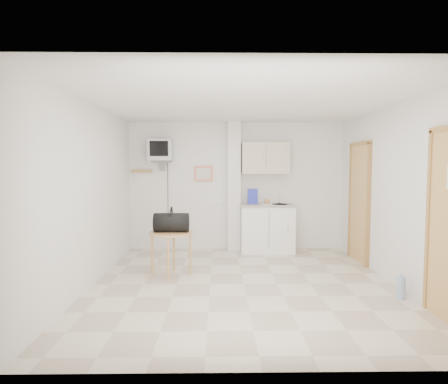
{
  "coord_description": "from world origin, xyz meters",
  "views": [
    {
      "loc": [
        -0.35,
        -5.13,
        1.65
      ],
      "look_at": [
        -0.27,
        0.6,
        1.25
      ],
      "focal_mm": 30.0,
      "sensor_mm": 36.0,
      "label": 1
    }
  ],
  "objects_px": {
    "duffel_bag": "(172,222)",
    "water_bottle": "(401,288)",
    "round_table": "(171,237)",
    "crt_television": "(161,151)"
  },
  "relations": [
    {
      "from": "round_table",
      "to": "water_bottle",
      "type": "xyz_separation_m",
      "value": [
        2.98,
        -1.08,
        -0.43
      ]
    },
    {
      "from": "crt_television",
      "to": "duffel_bag",
      "type": "distance_m",
      "value": 1.96
    },
    {
      "from": "round_table",
      "to": "duffel_bag",
      "type": "height_order",
      "value": "duffel_bag"
    },
    {
      "from": "duffel_bag",
      "to": "crt_television",
      "type": "bearing_deg",
      "value": 104.13
    },
    {
      "from": "duffel_bag",
      "to": "water_bottle",
      "type": "xyz_separation_m",
      "value": [
        2.98,
        -1.08,
        -0.66
      ]
    },
    {
      "from": "duffel_bag",
      "to": "water_bottle",
      "type": "bearing_deg",
      "value": -19.91
    },
    {
      "from": "crt_television",
      "to": "duffel_bag",
      "type": "xyz_separation_m",
      "value": [
        0.39,
        -1.56,
        -1.13
      ]
    },
    {
      "from": "crt_television",
      "to": "water_bottle",
      "type": "distance_m",
      "value": 4.64
    },
    {
      "from": "crt_television",
      "to": "duffel_bag",
      "type": "bearing_deg",
      "value": -75.97
    },
    {
      "from": "duffel_bag",
      "to": "water_bottle",
      "type": "distance_m",
      "value": 3.24
    }
  ]
}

